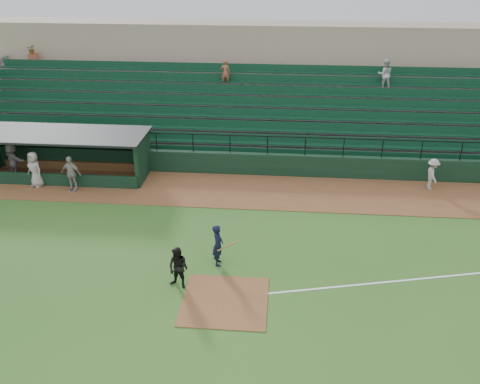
{
  "coord_description": "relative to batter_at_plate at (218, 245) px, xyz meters",
  "views": [
    {
      "loc": [
        1.84,
        -15.7,
        11.44
      ],
      "look_at": [
        0.0,
        5.0,
        1.4
      ],
      "focal_mm": 38.87,
      "sensor_mm": 36.0,
      "label": 1
    }
  ],
  "objects": [
    {
      "name": "batter_at_plate",
      "position": [
        0.0,
        0.0,
        0.0
      ],
      "size": [
        1.02,
        0.7,
        1.72
      ],
      "color": "black",
      "rests_on": "ground"
    },
    {
      "name": "foul_line",
      "position": [
        8.53,
        -0.14,
        -0.86
      ],
      "size": [
        17.49,
        4.44,
        0.01
      ],
      "primitive_type": "cube",
      "rotation": [
        0.0,
        0.0,
        0.24
      ],
      "color": "white",
      "rests_on": "ground"
    },
    {
      "name": "stadium_structure",
      "position": [
        0.53,
        15.11,
        1.44
      ],
      "size": [
        38.0,
        13.08,
        6.4
      ],
      "color": "black",
      "rests_on": "ground"
    },
    {
      "name": "umpire",
      "position": [
        -1.24,
        -1.62,
        -0.05
      ],
      "size": [
        0.95,
        0.85,
        1.63
      ],
      "primitive_type": "imported",
      "rotation": [
        0.0,
        0.0,
        -0.35
      ],
      "color": "black",
      "rests_on": "ground"
    },
    {
      "name": "runner",
      "position": [
        9.94,
        7.72,
        -0.02
      ],
      "size": [
        0.67,
        1.09,
        1.63
      ],
      "primitive_type": "imported",
      "rotation": [
        0.0,
        0.0,
        1.64
      ],
      "color": "#A7A29C",
      "rests_on": "warning_track"
    },
    {
      "name": "dugout_player_a",
      "position": [
        -8.2,
        5.95,
        0.09
      ],
      "size": [
        1.14,
        0.63,
        1.84
      ],
      "primitive_type": "imported",
      "rotation": [
        0.0,
        0.0,
        -0.18
      ],
      "color": "#A39E99",
      "rests_on": "warning_track"
    },
    {
      "name": "warning_track",
      "position": [
        0.53,
        6.66,
        -0.85
      ],
      "size": [
        40.0,
        4.0,
        0.03
      ],
      "primitive_type": "cube",
      "color": "brown",
      "rests_on": "ground"
    },
    {
      "name": "home_plate_dirt",
      "position": [
        0.53,
        -2.34,
        -0.85
      ],
      "size": [
        3.0,
        3.0,
        0.03
      ],
      "primitive_type": "cube",
      "color": "brown",
      "rests_on": "ground"
    },
    {
      "name": "dugout_player_c",
      "position": [
        -12.01,
        7.5,
        0.11
      ],
      "size": [
        1.73,
        1.48,
        1.88
      ],
      "primitive_type": "imported",
      "rotation": [
        0.0,
        0.0,
        2.5
      ],
      "color": "gray",
      "rests_on": "warning_track"
    },
    {
      "name": "dugout_player_b",
      "position": [
        -10.22,
        6.26,
        0.11
      ],
      "size": [
        1.09,
        0.95,
        1.88
      ],
      "primitive_type": "imported",
      "rotation": [
        0.0,
        0.0,
        -0.47
      ],
      "color": "#AAA59F",
      "rests_on": "warning_track"
    },
    {
      "name": "ground",
      "position": [
        0.53,
        -1.34,
        -0.86
      ],
      "size": [
        90.0,
        90.0,
        0.0
      ],
      "primitive_type": "plane",
      "color": "#2E5B1D",
      "rests_on": "ground"
    },
    {
      "name": "dugout",
      "position": [
        -9.22,
        8.22,
        0.47
      ],
      "size": [
        8.9,
        3.2,
        2.42
      ],
      "color": "black",
      "rests_on": "ground"
    }
  ]
}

